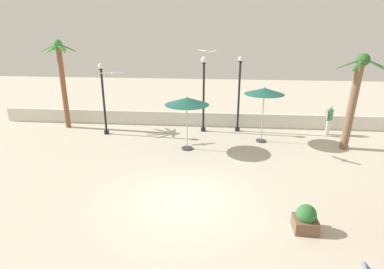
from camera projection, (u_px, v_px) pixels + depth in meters
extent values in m
plane|color=beige|center=(184.00, 200.00, 11.42)|extent=(56.00, 56.00, 0.00)
cube|color=silver|center=(201.00, 119.00, 19.85)|extent=(25.20, 0.30, 0.86)
cylinder|color=#333338|center=(187.00, 148.00, 16.17)|extent=(0.56, 0.56, 0.08)
cylinder|color=#A5A5AD|center=(187.00, 127.00, 15.80)|extent=(0.05, 0.05, 2.35)
cone|color=#1E594C|center=(187.00, 101.00, 15.39)|extent=(2.17, 2.17, 0.35)
sphere|color=#99999E|center=(187.00, 97.00, 15.33)|extent=(0.08, 0.08, 0.08)
cylinder|color=#333338|center=(261.00, 141.00, 17.24)|extent=(0.51, 0.51, 0.08)
cylinder|color=#A5A5AD|center=(262.00, 118.00, 16.83)|extent=(0.05, 0.05, 2.64)
cone|color=#1E594C|center=(264.00, 91.00, 16.37)|extent=(2.07, 2.07, 0.32)
sphere|color=#99999E|center=(265.00, 88.00, 16.31)|extent=(0.08, 0.08, 0.08)
cylinder|color=brown|center=(352.00, 106.00, 15.57)|extent=(0.55, 0.38, 4.43)
sphere|color=#2E6128|center=(363.00, 60.00, 14.84)|extent=(0.61, 0.61, 0.61)
ellipsoid|color=#2E6128|center=(377.00, 64.00, 14.79)|extent=(1.22, 0.32, 0.53)
ellipsoid|color=#2E6128|center=(362.00, 63.00, 15.46)|extent=(0.58, 1.20, 0.53)
ellipsoid|color=#2E6128|center=(353.00, 63.00, 15.49)|extent=(0.60, 1.20, 0.53)
ellipsoid|color=#2E6128|center=(349.00, 64.00, 14.94)|extent=(1.21, 0.25, 0.53)
ellipsoid|color=#2E6128|center=(358.00, 65.00, 14.48)|extent=(0.92, 1.06, 0.53)
ellipsoid|color=#2E6128|center=(377.00, 65.00, 14.42)|extent=(0.94, 1.04, 0.53)
cylinder|color=brown|center=(63.00, 87.00, 18.92)|extent=(0.31, 0.30, 4.96)
sphere|color=#378935|center=(58.00, 44.00, 18.13)|extent=(0.49, 0.49, 0.49)
ellipsoid|color=#378935|center=(68.00, 48.00, 18.18)|extent=(1.01, 0.26, 0.51)
ellipsoid|color=#378935|center=(67.00, 47.00, 18.59)|extent=(0.74, 0.93, 0.51)
ellipsoid|color=#378935|center=(62.00, 47.00, 18.71)|extent=(0.24, 1.00, 0.51)
ellipsoid|color=#378935|center=(55.00, 47.00, 18.59)|extent=(0.85, 0.85, 0.51)
ellipsoid|color=#378935|center=(49.00, 48.00, 18.18)|extent=(1.01, 0.32, 0.51)
ellipsoid|color=#378935|center=(48.00, 48.00, 17.96)|extent=(0.94, 0.72, 0.51)
ellipsoid|color=#378935|center=(52.00, 48.00, 17.71)|extent=(0.38, 1.02, 0.51)
ellipsoid|color=#378935|center=(62.00, 48.00, 17.81)|extent=(0.85, 0.84, 0.51)
cylinder|color=black|center=(107.00, 132.00, 18.44)|extent=(0.28, 0.28, 0.20)
cylinder|color=black|center=(104.00, 103.00, 17.88)|extent=(0.12, 0.12, 3.70)
cylinder|color=black|center=(101.00, 69.00, 17.29)|extent=(0.22, 0.22, 0.06)
sphere|color=white|center=(101.00, 66.00, 17.24)|extent=(0.32, 0.32, 0.32)
cylinder|color=black|center=(237.00, 129.00, 18.96)|extent=(0.28, 0.28, 0.20)
cylinder|color=black|center=(239.00, 97.00, 18.35)|extent=(0.12, 0.12, 4.04)
cylinder|color=black|center=(240.00, 62.00, 17.70)|extent=(0.22, 0.22, 0.06)
sphere|color=white|center=(241.00, 59.00, 17.66)|extent=(0.28, 0.28, 0.28)
cylinder|color=black|center=(203.00, 129.00, 18.93)|extent=(0.28, 0.28, 0.20)
cylinder|color=black|center=(204.00, 98.00, 18.33)|extent=(0.12, 0.12, 3.97)
cylinder|color=black|center=(204.00, 63.00, 17.70)|extent=(0.22, 0.22, 0.06)
sphere|color=white|center=(204.00, 60.00, 17.64)|extent=(0.36, 0.36, 0.36)
cylinder|color=silver|center=(327.00, 128.00, 18.17)|extent=(0.12, 0.12, 0.86)
cylinder|color=silver|center=(328.00, 127.00, 18.26)|extent=(0.12, 0.12, 0.86)
cube|color=#3F8C59|center=(329.00, 115.00, 17.98)|extent=(0.43, 0.42, 0.61)
sphere|color=beige|center=(331.00, 108.00, 17.85)|extent=(0.23, 0.23, 0.23)
cylinder|color=beige|center=(327.00, 115.00, 17.83)|extent=(0.08, 0.08, 0.55)
cylinder|color=beige|center=(332.00, 114.00, 18.11)|extent=(0.08, 0.08, 0.55)
ellipsoid|color=white|center=(208.00, 51.00, 14.42)|extent=(0.31, 0.31, 0.12)
sphere|color=white|center=(205.00, 51.00, 14.30)|extent=(0.10, 0.10, 0.10)
cube|color=silver|center=(213.00, 51.00, 14.19)|extent=(0.55, 0.53, 0.15)
cube|color=silver|center=(203.00, 50.00, 14.64)|extent=(0.55, 0.54, 0.06)
ellipsoid|color=white|center=(112.00, 73.00, 16.56)|extent=(0.22, 0.34, 0.12)
sphere|color=white|center=(112.00, 73.00, 16.39)|extent=(0.10, 0.10, 0.10)
cube|color=silver|center=(118.00, 73.00, 16.62)|extent=(0.62, 0.34, 0.04)
cube|color=silver|center=(106.00, 73.00, 16.48)|extent=(0.62, 0.34, 0.03)
cube|color=brown|center=(305.00, 224.00, 9.66)|extent=(0.70, 0.70, 0.40)
sphere|color=#2D6B33|center=(306.00, 214.00, 9.54)|extent=(0.60, 0.60, 0.60)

